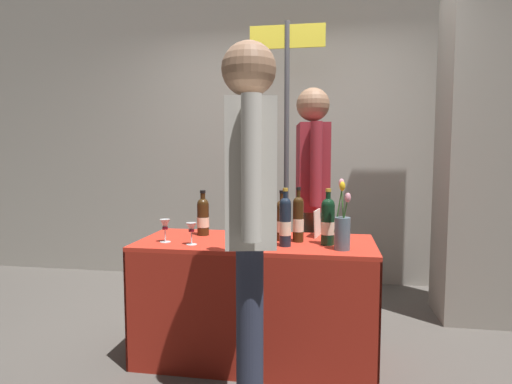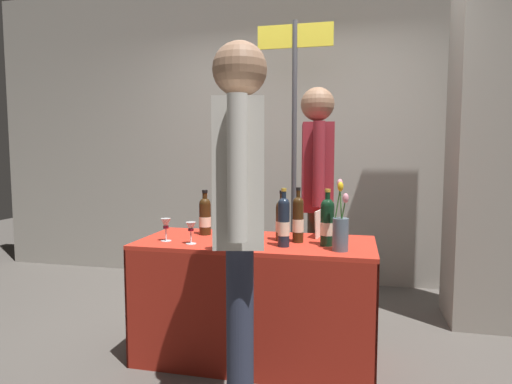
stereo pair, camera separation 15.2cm
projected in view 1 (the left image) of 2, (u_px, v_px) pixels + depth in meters
The scene contains 17 objects.
ground_plane at pixel (256, 356), 2.72m from camera, with size 12.00×12.00×0.00m, color #514C47.
back_partition at pixel (285, 132), 4.30m from camera, with size 6.61×0.12×2.97m, color #9E998E.
concrete_pillar at pixel (479, 109), 3.23m from camera, with size 0.51×0.51×3.22m, color gray.
tasting_table at pixel (256, 278), 2.67m from camera, with size 1.43×0.64×0.74m.
featured_wine_bottle at pixel (285, 221), 2.48m from camera, with size 0.07×0.07×0.34m.
display_bottle_0 at pixel (328, 221), 2.52m from camera, with size 0.08×0.08×0.33m.
display_bottle_1 at pixel (298, 219), 2.60m from camera, with size 0.07×0.07×0.33m.
display_bottle_2 at pixel (282, 220), 2.64m from camera, with size 0.08×0.08×0.31m.
display_bottle_3 at pixel (256, 213), 2.77m from camera, with size 0.07×0.07×0.34m.
display_bottle_4 at pixel (203, 216), 2.82m from camera, with size 0.08×0.08×0.30m.
wine_glass_near_vendor at pixel (165, 226), 2.59m from camera, with size 0.06×0.06×0.14m.
wine_glass_mid at pixel (191, 229), 2.52m from camera, with size 0.06×0.06×0.13m.
flower_vase at pixel (342, 229), 2.39m from camera, with size 0.09×0.09×0.40m.
brochure_stand at pixel (317, 223), 2.78m from camera, with size 0.16×0.01×0.17m, color silver.
vendor_presenter at pixel (312, 184), 3.14m from camera, with size 0.27×0.58×1.74m.
taster_foreground_right at pixel (249, 200), 1.93m from camera, with size 0.29×0.57×1.76m.
booth_signpost at pixel (287, 126), 3.68m from camera, with size 0.64×0.04×2.38m.
Camera 1 is at (0.43, -2.58, 1.28)m, focal length 30.28 mm.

